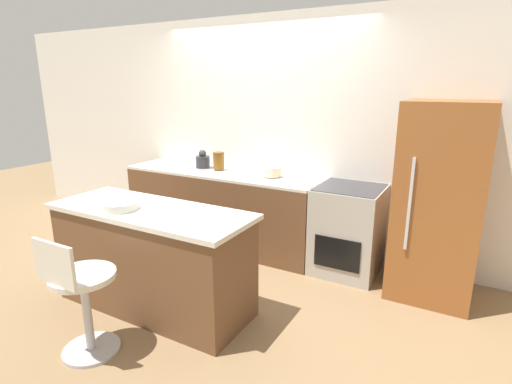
# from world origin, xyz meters

# --- Properties ---
(ground_plane) EXTENTS (14.00, 14.00, 0.00)m
(ground_plane) POSITION_xyz_m (0.00, 0.00, 0.00)
(ground_plane) COLOR #8E704C
(wall_back) EXTENTS (8.00, 0.06, 2.60)m
(wall_back) POSITION_xyz_m (0.00, 0.69, 1.30)
(wall_back) COLOR white
(wall_back) RESTS_ON ground_plane
(back_counter) EXTENTS (2.37, 0.64, 0.89)m
(back_counter) POSITION_xyz_m (-0.36, 0.34, 0.44)
(back_counter) COLOR brown
(back_counter) RESTS_ON ground_plane
(kitchen_island) EXTENTS (1.76, 0.67, 0.88)m
(kitchen_island) POSITION_xyz_m (-0.08, -1.13, 0.44)
(kitchen_island) COLOR brown
(kitchen_island) RESTS_ON ground_plane
(oven_range) EXTENTS (0.64, 0.65, 0.89)m
(oven_range) POSITION_xyz_m (1.16, 0.34, 0.44)
(oven_range) COLOR #B7B2A8
(oven_range) RESTS_ON ground_plane
(refrigerator) EXTENTS (0.69, 0.74, 1.73)m
(refrigerator) POSITION_xyz_m (1.96, 0.30, 0.87)
(refrigerator) COLOR #995628
(refrigerator) RESTS_ON ground_plane
(stool_chair) EXTENTS (0.44, 0.44, 0.91)m
(stool_chair) POSITION_xyz_m (-0.06, -1.85, 0.45)
(stool_chair) COLOR #B7B7BC
(stool_chair) RESTS_ON ground_plane
(kettle) EXTENTS (0.17, 0.17, 0.21)m
(kettle) POSITION_xyz_m (-0.66, 0.38, 0.98)
(kettle) COLOR #333338
(kettle) RESTS_ON back_counter
(mixing_bowl) EXTENTS (0.21, 0.21, 0.10)m
(mixing_bowl) POSITION_xyz_m (0.27, 0.38, 0.94)
(mixing_bowl) COLOR beige
(mixing_bowl) RESTS_ON back_counter
(canister_jar) EXTENTS (0.13, 0.13, 0.20)m
(canister_jar) POSITION_xyz_m (-0.42, 0.38, 0.99)
(canister_jar) COLOR brown
(canister_jar) RESTS_ON back_counter
(fruit_bowl) EXTENTS (0.30, 0.30, 0.07)m
(fruit_bowl) POSITION_xyz_m (-0.27, -1.26, 0.92)
(fruit_bowl) COLOR white
(fruit_bowl) RESTS_ON kitchen_island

